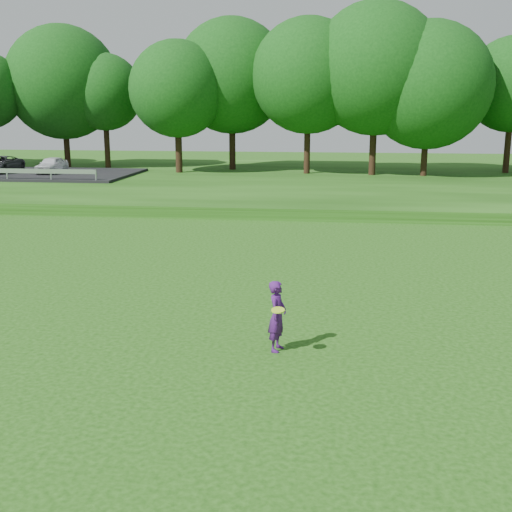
# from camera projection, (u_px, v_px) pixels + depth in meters

# --- Properties ---
(ground) EXTENTS (140.00, 140.00, 0.00)m
(ground) POSITION_uv_depth(u_px,v_px,m) (189.00, 373.00, 13.61)
(ground) COLOR #18400C
(ground) RESTS_ON ground
(berm) EXTENTS (130.00, 30.00, 0.60)m
(berm) POSITION_uv_depth(u_px,v_px,m) (295.00, 181.00, 46.40)
(berm) COLOR #18400C
(berm) RESTS_ON ground
(walking_path) EXTENTS (130.00, 1.60, 0.04)m
(walking_path) POSITION_uv_depth(u_px,v_px,m) (277.00, 217.00, 32.94)
(walking_path) COLOR gray
(walking_path) RESTS_ON ground
(treeline) EXTENTS (104.00, 7.00, 15.00)m
(treeline) POSITION_uv_depth(u_px,v_px,m) (300.00, 73.00, 48.51)
(treeline) COLOR #0E400F
(treeline) RESTS_ON berm
(woman) EXTENTS (0.51, 1.00, 1.66)m
(woman) POSITION_uv_depth(u_px,v_px,m) (277.00, 316.00, 14.72)
(woman) COLOR #481666
(woman) RESTS_ON ground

